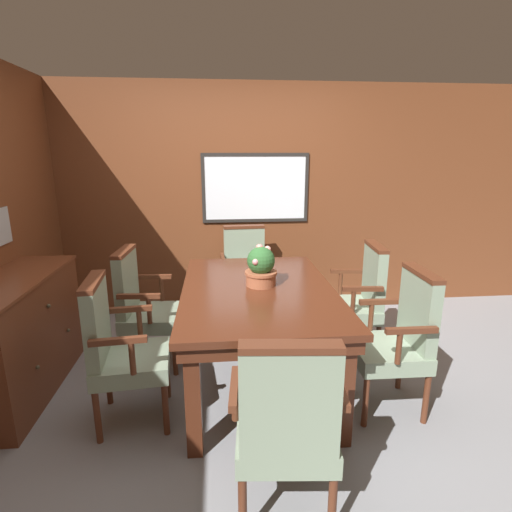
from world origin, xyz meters
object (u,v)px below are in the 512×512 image
Objects in this scene: chair_left_far at (142,304)px; dining_table at (258,300)px; chair_head_near at (287,422)px; potted_plant at (261,267)px; chair_head_far at (246,270)px; chair_right_near at (399,336)px; sideboard_cabinet at (20,336)px; chair_right_far at (359,296)px; chair_left_near at (119,346)px.

dining_table is at bearing -108.18° from chair_left_far.
potted_plant reaches higher than chair_head_near.
potted_plant is at bearing -91.81° from chair_head_far.
chair_right_near reaches higher than sideboard_cabinet.
sideboard_cabinet is at bearing -98.39° from chair_right_near.
chair_left_far is 0.76× the size of sideboard_cabinet.
chair_head_near is at bearing -35.52° from sideboard_cabinet.
chair_head_near is 1.00× the size of chair_right_near.
chair_head_near and chair_right_near have the same top height.
dining_table is 0.99m from chair_left_far.
chair_left_far is 1.00× the size of chair_right_far.
chair_left_near and chair_right_near have the same top height.
chair_right_near is 1.00× the size of chair_left_far.
sideboard_cabinet is at bearing -30.43° from chair_head_near.
chair_head_near is 1.00× the size of chair_right_far.
chair_head_near is (0.94, -0.83, 0.00)m from chair_left_near.
chair_right_far is at bearing -73.57° from chair_left_near.
chair_head_near reaches higher than sideboard_cabinet.
dining_table is 0.24m from potted_plant.
chair_head_far is at bearing -42.77° from chair_left_far.
dining_table is 1.71× the size of chair_head_near.
chair_left_near reaches higher than dining_table.
potted_plant is at bearing -115.89° from chair_right_near.
chair_right_far is (1.84, 0.74, 0.00)m from chair_left_near.
chair_right_near is (0.93, -1.63, 0.00)m from chair_head_far.
chair_head_near and chair_left_far have the same top height.
chair_head_far is 1.26m from chair_left_far.
dining_table is 1.22m from chair_head_near.
chair_right_far is at bearing 19.23° from potted_plant.
chair_left_far is at bearing 21.85° from sideboard_cabinet.
dining_table is at bearing -118.34° from potted_plant.
chair_right_near is (0.92, -0.40, -0.14)m from dining_table.
potted_plant is at bearing -104.83° from chair_left_far.
chair_right_near is at bearing -109.06° from chair_left_far.
chair_left_far is at bearing -54.45° from chair_head_near.
chair_right_far is at bearing -47.06° from chair_head_far.
potted_plant is 0.24× the size of sideboard_cabinet.
potted_plant is at bearing 0.50° from sideboard_cabinet.
dining_table is 5.45× the size of potted_plant.
potted_plant is (0.03, -1.18, 0.38)m from chair_head_far.
chair_right_near is 0.76× the size of sideboard_cabinet.
chair_left_near is 1.00× the size of chair_right_near.
potted_plant is at bearing -85.63° from chair_head_near.
chair_right_far is (0.91, 0.36, -0.14)m from dining_table.
chair_left_far is at bearing -139.76° from chair_head_far.
chair_left_far is 1.06m from potted_plant.
chair_left_far is at bearing -6.77° from chair_left_near.
chair_head_far is at bearing -149.50° from chair_right_near.
dining_table is at bearing -84.35° from chair_head_near.
potted_plant is at bearing -65.60° from chair_right_far.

